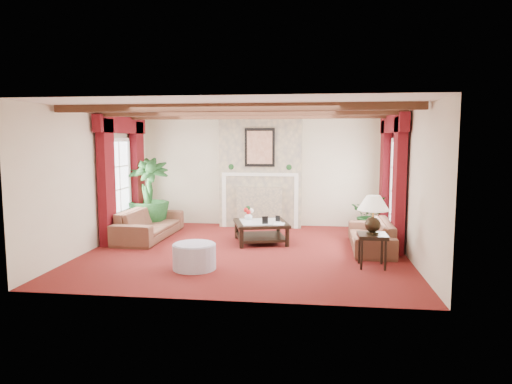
# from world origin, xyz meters

# --- Properties ---
(floor) EXTENTS (6.00, 6.00, 0.00)m
(floor) POSITION_xyz_m (0.00, 0.00, 0.00)
(floor) COLOR #500F0E
(floor) RESTS_ON ground
(ceiling) EXTENTS (6.00, 6.00, 0.00)m
(ceiling) POSITION_xyz_m (0.00, 0.00, 2.70)
(ceiling) COLOR white
(ceiling) RESTS_ON floor
(back_wall) EXTENTS (6.00, 0.02, 2.70)m
(back_wall) POSITION_xyz_m (0.00, 2.75, 1.35)
(back_wall) COLOR beige
(back_wall) RESTS_ON ground
(left_wall) EXTENTS (0.02, 5.50, 2.70)m
(left_wall) POSITION_xyz_m (-3.00, 0.00, 1.35)
(left_wall) COLOR beige
(left_wall) RESTS_ON ground
(right_wall) EXTENTS (0.02, 5.50, 2.70)m
(right_wall) POSITION_xyz_m (3.00, 0.00, 1.35)
(right_wall) COLOR beige
(right_wall) RESTS_ON ground
(ceiling_beams) EXTENTS (6.00, 3.00, 0.12)m
(ceiling_beams) POSITION_xyz_m (0.00, 0.00, 2.64)
(ceiling_beams) COLOR #371D11
(ceiling_beams) RESTS_ON ceiling
(fireplace) EXTENTS (2.00, 0.52, 2.70)m
(fireplace) POSITION_xyz_m (0.00, 2.55, 2.70)
(fireplace) COLOR tan
(fireplace) RESTS_ON ground
(french_door_left) EXTENTS (0.10, 1.10, 2.16)m
(french_door_left) POSITION_xyz_m (-2.97, 1.00, 2.13)
(french_door_left) COLOR white
(french_door_left) RESTS_ON ground
(french_door_right) EXTENTS (0.10, 1.10, 2.16)m
(french_door_right) POSITION_xyz_m (2.97, 1.00, 2.13)
(french_door_right) COLOR white
(french_door_right) RESTS_ON ground
(curtains_left) EXTENTS (0.20, 2.40, 2.55)m
(curtains_left) POSITION_xyz_m (-2.86, 1.00, 2.55)
(curtains_left) COLOR #4B0A0D
(curtains_left) RESTS_ON ground
(curtains_right) EXTENTS (0.20, 2.40, 2.55)m
(curtains_right) POSITION_xyz_m (2.86, 1.00, 2.55)
(curtains_right) COLOR #4B0A0D
(curtains_right) RESTS_ON ground
(sofa_left) EXTENTS (2.24, 0.78, 0.86)m
(sofa_left) POSITION_xyz_m (-2.27, 0.94, 0.43)
(sofa_left) COLOR #350E15
(sofa_left) RESTS_ON ground
(sofa_right) EXTENTS (1.95, 0.64, 0.75)m
(sofa_right) POSITION_xyz_m (2.41, 0.46, 0.38)
(sofa_right) COLOR #350E15
(sofa_right) RESTS_ON ground
(potted_palm) EXTENTS (2.24, 2.43, 0.96)m
(potted_palm) POSITION_xyz_m (-2.55, 1.66, 0.48)
(potted_palm) COLOR black
(potted_palm) RESTS_ON ground
(small_plant) EXTENTS (1.25, 1.30, 0.71)m
(small_plant) POSITION_xyz_m (2.57, 1.86, 0.35)
(small_plant) COLOR black
(small_plant) RESTS_ON ground
(coffee_table) EXTENTS (1.30, 1.30, 0.43)m
(coffee_table) POSITION_xyz_m (0.21, 0.76, 0.22)
(coffee_table) COLOR black
(coffee_table) RESTS_ON ground
(side_table) EXTENTS (0.49, 0.49, 0.57)m
(side_table) POSITION_xyz_m (2.27, -0.84, 0.28)
(side_table) COLOR black
(side_table) RESTS_ON ground
(ottoman) EXTENTS (0.71, 0.71, 0.42)m
(ottoman) POSITION_xyz_m (-0.67, -1.32, 0.21)
(ottoman) COLOR #9090A3
(ottoman) RESTS_ON ground
(table_lamp) EXTENTS (0.53, 0.53, 0.67)m
(table_lamp) POSITION_xyz_m (2.27, -0.84, 0.90)
(table_lamp) COLOR black
(table_lamp) RESTS_ON side_table
(flower_vase) EXTENTS (0.24, 0.24, 0.17)m
(flower_vase) POSITION_xyz_m (-0.08, 0.98, 0.52)
(flower_vase) COLOR silver
(flower_vase) RESTS_ON coffee_table
(book) EXTENTS (0.22, 0.03, 0.30)m
(book) POSITION_xyz_m (0.50, 0.48, 0.58)
(book) COLOR black
(book) RESTS_ON coffee_table
(photo_frame_a) EXTENTS (0.12, 0.06, 0.16)m
(photo_frame_a) POSITION_xyz_m (0.32, 0.51, 0.52)
(photo_frame_a) COLOR black
(photo_frame_a) RESTS_ON coffee_table
(photo_frame_b) EXTENTS (0.10, 0.06, 0.13)m
(photo_frame_b) POSITION_xyz_m (0.55, 0.82, 0.50)
(photo_frame_b) COLOR black
(photo_frame_b) RESTS_ON coffee_table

